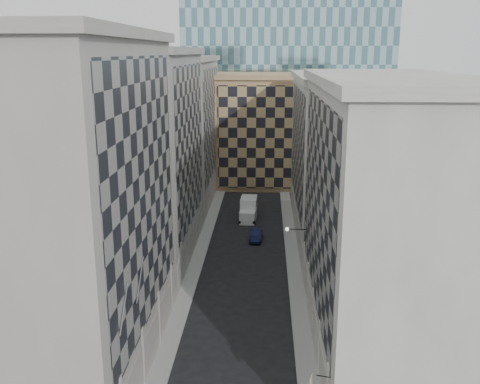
% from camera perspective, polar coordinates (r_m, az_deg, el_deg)
% --- Properties ---
extents(sidewalk_west, '(1.50, 100.00, 0.15)m').
position_cam_1_polar(sidewalk_west, '(58.43, -4.69, -7.63)').
color(sidewalk_west, gray).
rests_on(sidewalk_west, ground).
extents(sidewalk_east, '(1.50, 100.00, 0.15)m').
position_cam_1_polar(sidewalk_east, '(58.04, 5.74, -7.82)').
color(sidewalk_east, gray).
rests_on(sidewalk_east, ground).
extents(bldg_left_a, '(10.80, 22.80, 23.70)m').
position_cam_1_polar(bldg_left_a, '(38.36, -17.13, -1.71)').
color(bldg_left_a, gray).
rests_on(bldg_left_a, ground).
extents(bldg_left_b, '(10.80, 22.80, 22.70)m').
position_cam_1_polar(bldg_left_b, '(59.05, -9.98, 3.84)').
color(bldg_left_b, gray).
rests_on(bldg_left_b, ground).
extents(bldg_left_c, '(10.80, 22.80, 21.70)m').
position_cam_1_polar(bldg_left_c, '(80.44, -6.55, 6.46)').
color(bldg_left_c, gray).
rests_on(bldg_left_c, ground).
extents(bldg_right_a, '(10.80, 26.80, 20.70)m').
position_cam_1_polar(bldg_right_a, '(41.29, 14.94, -2.57)').
color(bldg_right_a, '#ADA99E').
rests_on(bldg_right_a, ground).
extents(bldg_right_b, '(10.80, 28.80, 19.70)m').
position_cam_1_polar(bldg_right_b, '(67.29, 10.28, 3.86)').
color(bldg_right_b, '#ADA99E').
rests_on(bldg_right_b, ground).
extents(tan_block, '(16.80, 14.80, 18.80)m').
position_cam_1_polar(tan_block, '(92.34, 2.74, 6.72)').
color(tan_block, '#A47F57').
rests_on(tan_block, ground).
extents(church_tower, '(7.20, 7.20, 51.50)m').
position_cam_1_polar(church_tower, '(105.68, 1.75, 17.26)').
color(church_tower, '#2B2721').
rests_on(church_tower, ground).
extents(flagpoles_left, '(0.10, 6.33, 2.33)m').
position_cam_1_polar(flagpoles_left, '(33.77, -11.41, -10.53)').
color(flagpoles_left, gray).
rests_on(flagpoles_left, ground).
extents(bracket_lamp, '(1.98, 0.36, 0.36)m').
position_cam_1_polar(bracket_lamp, '(50.23, 5.25, -3.97)').
color(bracket_lamp, black).
rests_on(bracket_lamp, ground).
extents(box_truck, '(2.37, 5.37, 2.90)m').
position_cam_1_polar(box_truck, '(73.18, 0.90, -1.95)').
color(box_truck, white).
rests_on(box_truck, ground).
extents(dark_car, '(1.52, 4.16, 1.36)m').
position_cam_1_polar(dark_car, '(65.32, 1.71, -4.57)').
color(dark_car, '#0E1535').
rests_on(dark_car, ground).
extents(shop_sign, '(1.21, 0.71, 0.80)m').
position_cam_1_polar(shop_sign, '(32.92, 7.70, -19.42)').
color(shop_sign, black).
rests_on(shop_sign, ground).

